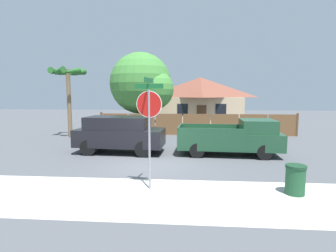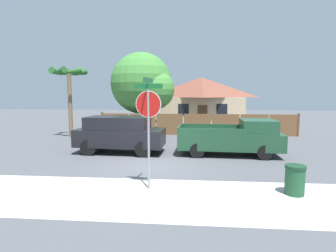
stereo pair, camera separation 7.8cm
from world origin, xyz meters
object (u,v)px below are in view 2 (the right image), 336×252
Objects in this scene: house at (201,99)px; trash_bin at (295,180)px; orange_pickup at (233,138)px; oak_tree at (144,85)px; red_suv at (120,133)px; palm_tree at (69,78)px; stop_sign at (148,114)px.

trash_bin is at bearing -84.47° from house.
orange_pickup reaches higher than trash_bin.
orange_pickup is at bearing -53.86° from oak_tree.
oak_tree is 1.40× the size of red_suv.
palm_tree is 5.37× the size of trash_bin.
stop_sign reaches higher than orange_pickup.
palm_tree is 1.06× the size of red_suv.
orange_pickup is at bearing 100.87° from trash_bin.
red_suv is 8.51m from trash_bin.
palm_tree is 12.02m from orange_pickup.
house is 15.39m from orange_pickup.
trash_bin is (6.73, -5.18, -0.56)m from red_suv.
house is 1.89× the size of red_suv.
house reaches higher than trash_bin.
house is at bearing 56.04° from oak_tree.
trash_bin is (6.86, -13.20, -3.33)m from oak_tree.
house is at bearing 93.40° from stop_sign.
palm_tree is at bearing 139.43° from trash_bin.
red_suv is 1.30× the size of stop_sign.
oak_tree is 10.36m from orange_pickup.
house is at bearing 96.83° from orange_pickup.
trash_bin is (4.43, -0.11, -1.95)m from stop_sign.
orange_pickup is (5.74, -0.01, -0.16)m from red_suv.
house is 20.64m from trash_bin.
house is at bearing 75.83° from red_suv.
trash_bin is at bearing -62.55° from oak_tree.
stop_sign reaches higher than trash_bin.
red_suv is 5.06× the size of trash_bin.
oak_tree is at bearing 117.45° from trash_bin.
palm_tree is 0.95× the size of orange_pickup.
trash_bin is (11.55, -9.89, -3.67)m from palm_tree.
palm_tree is (-9.57, -10.55, 1.63)m from house.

